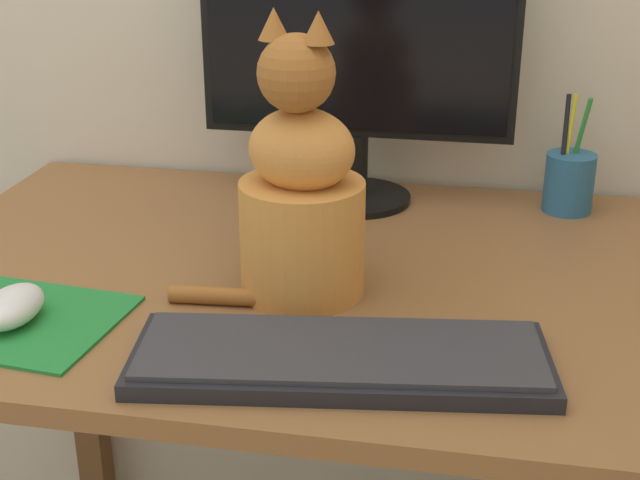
% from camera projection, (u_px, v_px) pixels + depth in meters
% --- Properties ---
extents(desk, '(1.15, 0.72, 0.72)m').
position_uv_depth(desk, '(339.00, 342.00, 1.17)').
color(desk, brown).
rests_on(desk, ground_plane).
extents(monitor, '(0.46, 0.17, 0.42)m').
position_uv_depth(monitor, '(358.00, 49.00, 1.29)').
color(monitor, black).
rests_on(monitor, desk).
extents(keyboard, '(0.44, 0.21, 0.02)m').
position_uv_depth(keyboard, '(340.00, 358.00, 0.91)').
color(keyboard, black).
rests_on(keyboard, desk).
extents(mousepad_left, '(0.23, 0.21, 0.00)m').
position_uv_depth(mousepad_left, '(23.00, 321.00, 1.01)').
color(mousepad_left, '#238438').
rests_on(mousepad_left, desk).
extents(computer_mouse_left, '(0.06, 0.10, 0.04)m').
position_uv_depth(computer_mouse_left, '(12.00, 307.00, 0.99)').
color(computer_mouse_left, white).
rests_on(computer_mouse_left, mousepad_left).
extents(cat, '(0.24, 0.18, 0.34)m').
position_uv_depth(cat, '(300.00, 194.00, 1.03)').
color(cat, '#D6893D').
rests_on(cat, desk).
extents(pen_cup, '(0.07, 0.07, 0.18)m').
position_uv_depth(pen_cup, '(569.00, 181.00, 1.32)').
color(pen_cup, '#286089').
rests_on(pen_cup, desk).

